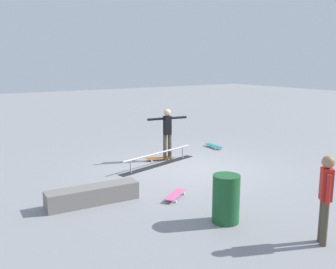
{
  "coord_description": "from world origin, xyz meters",
  "views": [
    {
      "loc": [
        6.32,
        8.32,
        3.01
      ],
      "look_at": [
        0.6,
        -0.3,
        1.0
      ],
      "focal_mm": 40.48,
      "sensor_mm": 36.0,
      "label": 1
    }
  ],
  "objects_px": {
    "grind_rail": "(159,160)",
    "skater_main": "(167,131)",
    "skate_ledge": "(93,195)",
    "skateboard_main": "(159,158)",
    "bystander_red_shirt": "(325,195)",
    "trash_bin": "(226,199)",
    "loose_skateboard_teal": "(214,146)",
    "loose_skateboard_pink": "(175,195)"
  },
  "relations": [
    {
      "from": "skateboard_main",
      "to": "loose_skateboard_teal",
      "type": "height_order",
      "value": "same"
    },
    {
      "from": "loose_skateboard_teal",
      "to": "grind_rail",
      "type": "bearing_deg",
      "value": -68.94
    },
    {
      "from": "skater_main",
      "to": "loose_skateboard_teal",
      "type": "distance_m",
      "value": 2.5
    },
    {
      "from": "skateboard_main",
      "to": "bystander_red_shirt",
      "type": "bearing_deg",
      "value": -80.89
    },
    {
      "from": "skater_main",
      "to": "loose_skateboard_teal",
      "type": "height_order",
      "value": "skater_main"
    },
    {
      "from": "grind_rail",
      "to": "loose_skateboard_pink",
      "type": "xyz_separation_m",
      "value": [
        1.14,
        2.51,
        -0.1
      ]
    },
    {
      "from": "skate_ledge",
      "to": "trash_bin",
      "type": "distance_m",
      "value": 2.88
    },
    {
      "from": "skater_main",
      "to": "loose_skateboard_pink",
      "type": "bearing_deg",
      "value": 68.72
    },
    {
      "from": "grind_rail",
      "to": "skate_ledge",
      "type": "xyz_separation_m",
      "value": [
        2.8,
        1.8,
        0.02
      ]
    },
    {
      "from": "skater_main",
      "to": "trash_bin",
      "type": "distance_m",
      "value": 4.75
    },
    {
      "from": "skate_ledge",
      "to": "skateboard_main",
      "type": "distance_m",
      "value": 3.84
    },
    {
      "from": "skate_ledge",
      "to": "bystander_red_shirt",
      "type": "relative_size",
      "value": 1.31
    },
    {
      "from": "skater_main",
      "to": "bystander_red_shirt",
      "type": "distance_m",
      "value": 6.05
    },
    {
      "from": "loose_skateboard_pink",
      "to": "loose_skateboard_teal",
      "type": "bearing_deg",
      "value": 5.55
    },
    {
      "from": "bystander_red_shirt",
      "to": "grind_rail",
      "type": "bearing_deg",
      "value": -141.27
    },
    {
      "from": "bystander_red_shirt",
      "to": "loose_skateboard_teal",
      "type": "height_order",
      "value": "bystander_red_shirt"
    },
    {
      "from": "skater_main",
      "to": "trash_bin",
      "type": "bearing_deg",
      "value": 79.17
    },
    {
      "from": "grind_rail",
      "to": "loose_skateboard_teal",
      "type": "bearing_deg",
      "value": -177.67
    },
    {
      "from": "loose_skateboard_teal",
      "to": "skater_main",
      "type": "bearing_deg",
      "value": -73.32
    },
    {
      "from": "skateboard_main",
      "to": "trash_bin",
      "type": "bearing_deg",
      "value": -91.95
    },
    {
      "from": "skater_main",
      "to": "grind_rail",
      "type": "bearing_deg",
      "value": 42.01
    },
    {
      "from": "loose_skateboard_pink",
      "to": "bystander_red_shirt",
      "type": "bearing_deg",
      "value": -109.99
    },
    {
      "from": "skateboard_main",
      "to": "skate_ledge",
      "type": "bearing_deg",
      "value": -129.1
    },
    {
      "from": "skater_main",
      "to": "bystander_red_shirt",
      "type": "relative_size",
      "value": 1.05
    },
    {
      "from": "grind_rail",
      "to": "skater_main",
      "type": "xyz_separation_m",
      "value": [
        -0.54,
        -0.35,
        0.76
      ]
    },
    {
      "from": "skateboard_main",
      "to": "loose_skateboard_pink",
      "type": "height_order",
      "value": "same"
    },
    {
      "from": "loose_skateboard_pink",
      "to": "loose_skateboard_teal",
      "type": "height_order",
      "value": "same"
    },
    {
      "from": "skater_main",
      "to": "skateboard_main",
      "type": "distance_m",
      "value": 0.89
    },
    {
      "from": "skate_ledge",
      "to": "loose_skateboard_pink",
      "type": "distance_m",
      "value": 1.81
    },
    {
      "from": "trash_bin",
      "to": "skateboard_main",
      "type": "bearing_deg",
      "value": -106.95
    },
    {
      "from": "skate_ledge",
      "to": "trash_bin",
      "type": "xyz_separation_m",
      "value": [
        -1.73,
        2.29,
        0.27
      ]
    },
    {
      "from": "skater_main",
      "to": "skate_ledge",
      "type": "bearing_deg",
      "value": 41.89
    },
    {
      "from": "skate_ledge",
      "to": "bystander_red_shirt",
      "type": "distance_m",
      "value": 4.62
    },
    {
      "from": "skateboard_main",
      "to": "trash_bin",
      "type": "height_order",
      "value": "trash_bin"
    },
    {
      "from": "skater_main",
      "to": "skateboard_main",
      "type": "xyz_separation_m",
      "value": [
        0.23,
        -0.1,
        -0.85
      ]
    },
    {
      "from": "grind_rail",
      "to": "skate_ledge",
      "type": "height_order",
      "value": "grind_rail"
    },
    {
      "from": "grind_rail",
      "to": "skater_main",
      "type": "relative_size",
      "value": 1.81
    },
    {
      "from": "grind_rail",
      "to": "trash_bin",
      "type": "height_order",
      "value": "trash_bin"
    },
    {
      "from": "skate_ledge",
      "to": "loose_skateboard_pink",
      "type": "xyz_separation_m",
      "value": [
        -1.66,
        0.71,
        -0.12
      ]
    },
    {
      "from": "grind_rail",
      "to": "bystander_red_shirt",
      "type": "xyz_separation_m",
      "value": [
        0.32,
        5.64,
        0.69
      ]
    },
    {
      "from": "loose_skateboard_pink",
      "to": "loose_skateboard_teal",
      "type": "relative_size",
      "value": 0.95
    },
    {
      "from": "loose_skateboard_pink",
      "to": "trash_bin",
      "type": "height_order",
      "value": "trash_bin"
    }
  ]
}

